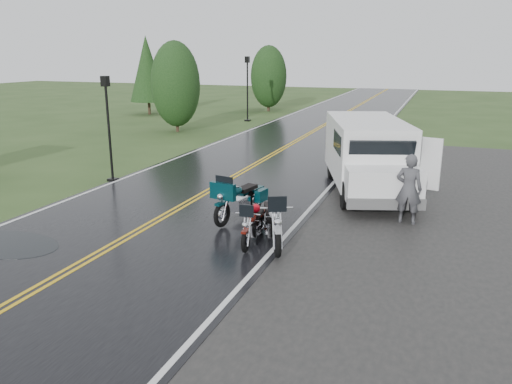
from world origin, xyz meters
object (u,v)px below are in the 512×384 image
at_px(motorcycle_teal, 222,204).
at_px(motorcycle_silver, 278,231).
at_px(person_at_van, 409,190).
at_px(lamp_post_far_left, 247,89).
at_px(motorcycle_red, 246,232).
at_px(lamp_post_near_left, 109,129).
at_px(van_white, 348,170).

xyz_separation_m(motorcycle_teal, motorcycle_silver, (2.05, -1.46, 0.00)).
relative_size(person_at_van, lamp_post_far_left, 0.44).
relative_size(motorcycle_red, motorcycle_teal, 0.80).
bearing_deg(lamp_post_far_left, motorcycle_silver, -66.89).
bearing_deg(person_at_van, motorcycle_teal, 29.71).
bearing_deg(motorcycle_teal, motorcycle_silver, -24.93).
xyz_separation_m(motorcycle_teal, lamp_post_near_left, (-6.05, 3.44, 1.24)).
bearing_deg(lamp_post_near_left, motorcycle_red, -33.64).
relative_size(person_at_van, lamp_post_near_left, 0.50).
height_order(motorcycle_red, van_white, van_white).
relative_size(van_white, person_at_van, 3.25).
xyz_separation_m(motorcycle_teal, van_white, (2.83, 2.91, 0.55)).
relative_size(motorcycle_silver, person_at_van, 1.22).
bearing_deg(van_white, lamp_post_near_left, 158.20).
xyz_separation_m(person_at_van, lamp_post_far_left, (-12.25, 18.93, 1.26)).
distance_m(motorcycle_red, person_at_van, 5.01).
bearing_deg(van_white, motorcycle_silver, -118.44).
bearing_deg(lamp_post_far_left, motorcycle_red, -68.59).
distance_m(motorcycle_red, van_white, 4.67).
distance_m(motorcycle_red, lamp_post_far_left, 24.31).
relative_size(motorcycle_teal, van_white, 0.37).
relative_size(motorcycle_teal, motorcycle_silver, 0.99).
height_order(motorcycle_teal, lamp_post_near_left, lamp_post_near_left).
bearing_deg(person_at_van, lamp_post_near_left, -2.34).
relative_size(motorcycle_silver, lamp_post_far_left, 0.53).
relative_size(motorcycle_red, van_white, 0.30).
bearing_deg(person_at_van, lamp_post_far_left, -53.00).
height_order(motorcycle_teal, van_white, van_white).
height_order(motorcycle_red, motorcycle_silver, motorcycle_silver).
bearing_deg(motorcycle_silver, lamp_post_far_left, 88.26).
bearing_deg(lamp_post_near_left, motorcycle_silver, -31.12).
bearing_deg(van_white, person_at_van, -38.98).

